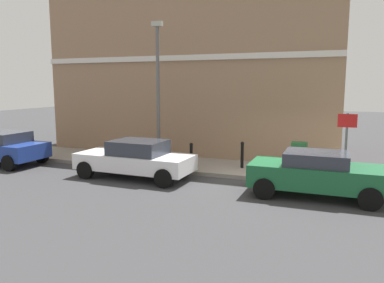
{
  "coord_description": "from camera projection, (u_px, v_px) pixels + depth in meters",
  "views": [
    {
      "loc": [
        -12.37,
        -1.91,
        3.35
      ],
      "look_at": [
        0.98,
        3.37,
        1.2
      ],
      "focal_mm": 35.34,
      "sensor_mm": 36.0,
      "label": 1
    }
  ],
  "objects": [
    {
      "name": "ground",
      "position": [
        275.0,
        187.0,
        12.57
      ],
      "size": [
        80.0,
        80.0,
        0.0
      ],
      "primitive_type": "plane",
      "color": "#38383A"
    },
    {
      "name": "sidewalk",
      "position": [
        143.0,
        161.0,
        16.44
      ],
      "size": [
        2.72,
        30.0,
        0.15
      ],
      "primitive_type": "cube",
      "color": "gray",
      "rests_on": "ground"
    },
    {
      "name": "corner_building",
      "position": [
        205.0,
        72.0,
        20.02
      ],
      "size": [
        7.29,
        13.89,
        8.08
      ],
      "color": "#937256",
      "rests_on": "ground"
    },
    {
      "name": "car_green",
      "position": [
        317.0,
        173.0,
        11.32
      ],
      "size": [
        1.82,
        3.96,
        1.38
      ],
      "rotation": [
        0.0,
        0.0,
        1.58
      ],
      "color": "#195933",
      "rests_on": "ground"
    },
    {
      "name": "car_white",
      "position": [
        136.0,
        159.0,
        13.65
      ],
      "size": [
        1.88,
        4.29,
        1.39
      ],
      "rotation": [
        0.0,
        0.0,
        1.55
      ],
      "color": "silver",
      "rests_on": "ground"
    },
    {
      "name": "utility_cabinet",
      "position": [
        299.0,
        159.0,
        13.8
      ],
      "size": [
        0.46,
        0.61,
        1.15
      ],
      "color": "#1E4C28",
      "rests_on": "sidewalk"
    },
    {
      "name": "bollard_near_cabinet",
      "position": [
        242.0,
        154.0,
        14.66
      ],
      "size": [
        0.14,
        0.14,
        1.04
      ],
      "color": "black",
      "rests_on": "sidewalk"
    },
    {
      "name": "bollard_far_kerb",
      "position": [
        191.0,
        155.0,
        14.34
      ],
      "size": [
        0.14,
        0.14,
        1.04
      ],
      "color": "black",
      "rests_on": "sidewalk"
    },
    {
      "name": "street_sign",
      "position": [
        346.0,
        137.0,
        12.42
      ],
      "size": [
        0.08,
        0.6,
        2.3
      ],
      "color": "#59595B",
      "rests_on": "sidewalk"
    },
    {
      "name": "lamppost",
      "position": [
        158.0,
        86.0,
        15.42
      ],
      "size": [
        0.2,
        0.44,
        5.72
      ],
      "color": "#59595B",
      "rests_on": "sidewalk"
    }
  ]
}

